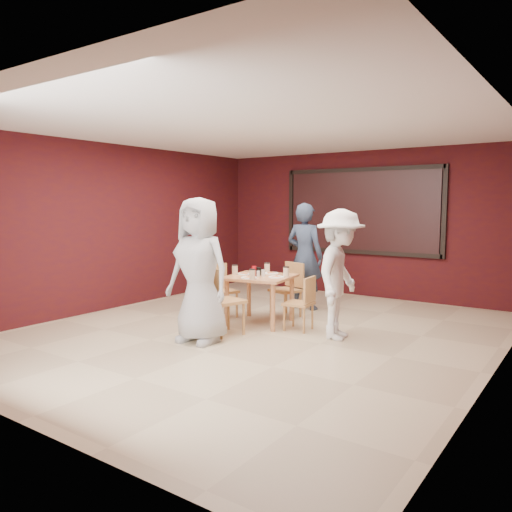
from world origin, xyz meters
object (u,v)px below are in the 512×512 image
Objects in this scene: chair_front at (220,297)px; chair_right at (303,300)px; diner_front at (199,270)px; chair_back at (289,286)px; diner_left at (198,267)px; diner_right at (340,274)px; diner_back at (305,256)px; dining_table at (260,281)px; chair_left at (220,287)px.

chair_right is at bearing 47.05° from chair_front.
chair_back is at bearing 81.30° from diner_front.
diner_right is at bearing 80.76° from diner_left.
chair_back is 0.76m from diner_back.
dining_table is at bearing 75.77° from diner_right.
diner_front is at bearing -93.49° from dining_table.
chair_left is at bearing 94.83° from diner_left.
diner_back is at bearing 130.14° from diner_left.
diner_front is 2.58m from diner_back.
dining_table is at bearing 84.31° from diner_left.
diner_front reaches higher than dining_table.
chair_left is 0.44× the size of diner_front.
chair_back is at bearing 47.97° from diner_right.
chair_front is 0.60× the size of diner_left.
chair_back is 0.94m from chair_right.
diner_left is at bearing 128.68° from diner_front.
diner_left is (-1.11, 0.81, 0.25)m from chair_front.
diner_back is (-0.08, 0.63, 0.42)m from chair_back.
chair_right is 1.95m from diner_left.
diner_front is at bearing 119.35° from diner_right.
dining_table is 1.37× the size of chair_right.
chair_front reaches higher than chair_back.
chair_front is at bearing -50.73° from chair_left.
diner_left is (-1.17, -0.06, 0.14)m from dining_table.
diner_right reaches higher than chair_right.
diner_back is at bearing 32.85° from diner_right.
dining_table is 0.61× the size of diner_right.
chair_right is (0.64, -0.68, -0.05)m from chair_back.
chair_back is at bearing 111.30° from diner_left.
chair_front is 0.52× the size of diner_back.
chair_left is 0.48× the size of diner_right.
diner_back is 1.16× the size of diner_left.
dining_table is 0.88m from chair_front.
dining_table is 0.56× the size of diner_front.
chair_front is 1.18m from chair_right.
diner_back is (-0.72, 1.32, 0.47)m from chair_right.
diner_right is at bearing 36.40° from diner_front.
dining_table is at bearing -98.67° from chair_back.
chair_back reaches higher than chair_left.
diner_left is at bearing 143.88° from chair_front.
diner_front is (-0.18, -1.94, 0.45)m from chair_back.
dining_table is at bearing -2.21° from chair_left.
chair_right is at bearing -1.58° from chair_left.
diner_left is at bearing -178.59° from chair_right.
diner_right is at bearing -7.31° from chair_right.
dining_table is at bearing 83.10° from diner_front.
dining_table is 1.18m from diner_left.
diner_front reaches higher than chair_front.
diner_right is at bearing 132.57° from diner_back.
chair_back is (0.10, 0.67, -0.15)m from dining_table.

